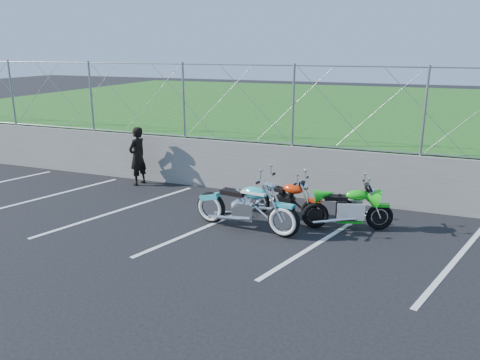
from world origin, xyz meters
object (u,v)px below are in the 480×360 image
at_px(sportbike_green, 349,210).
at_px(person_standing, 137,156).
at_px(cruiser_turquoise, 247,208).
at_px(naked_orange, 286,201).

height_order(sportbike_green, person_standing, person_standing).
relative_size(sportbike_green, person_standing, 1.14).
xyz_separation_m(cruiser_turquoise, naked_orange, (0.57, 0.94, -0.08)).
relative_size(cruiser_turquoise, sportbike_green, 1.31).
bearing_deg(sportbike_green, naked_orange, 158.08).
distance_m(cruiser_turquoise, person_standing, 4.49).
bearing_deg(sportbike_green, person_standing, 151.08).
relative_size(naked_orange, sportbike_green, 1.02).
bearing_deg(cruiser_turquoise, sportbike_green, 30.37).
xyz_separation_m(cruiser_turquoise, sportbike_green, (1.95, 0.82, -0.06)).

